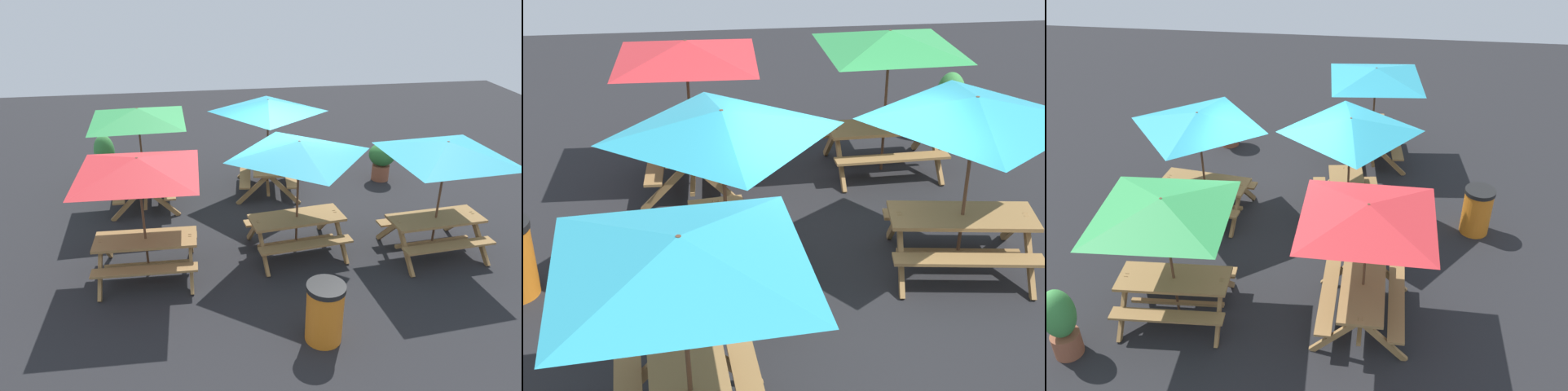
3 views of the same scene
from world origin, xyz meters
TOP-DOWN VIEW (x-y plane):
  - ground_plane at (0.00, 0.00)m, footprint 24.00×24.00m
  - picnic_table_0 at (2.76, 1.79)m, footprint 2.83×2.83m
  - picnic_table_1 at (-2.70, 1.81)m, footprint 2.82×2.82m
  - picnic_table_2 at (-0.07, 1.38)m, footprint 2.24×2.24m
  - picnic_table_3 at (0.02, -1.54)m, footprint 2.24×2.24m
  - picnic_table_4 at (2.97, -1.25)m, footprint 2.83×2.83m
  - trash_bin_orange at (0.05, 3.94)m, footprint 0.59×0.59m
  - potted_plant_0 at (-2.98, -1.75)m, footprint 0.67×0.67m
  - potted_plant_1 at (4.01, -2.68)m, footprint 0.51×0.51m

SIDE VIEW (x-z plane):
  - ground_plane at x=0.00m, z-range 0.00..0.00m
  - trash_bin_orange at x=0.05m, z-range 0.00..0.98m
  - potted_plant_0 at x=-2.98m, z-range 0.09..1.07m
  - potted_plant_1 at x=4.01m, z-range 0.04..1.29m
  - picnic_table_0 at x=2.76m, z-range 0.82..3.16m
  - picnic_table_1 at x=-2.70m, z-range 0.82..3.16m
  - picnic_table_2 at x=-0.07m, z-range 0.82..3.16m
  - picnic_table_3 at x=0.02m, z-range 0.82..3.16m
  - picnic_table_4 at x=2.97m, z-range 0.82..3.16m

